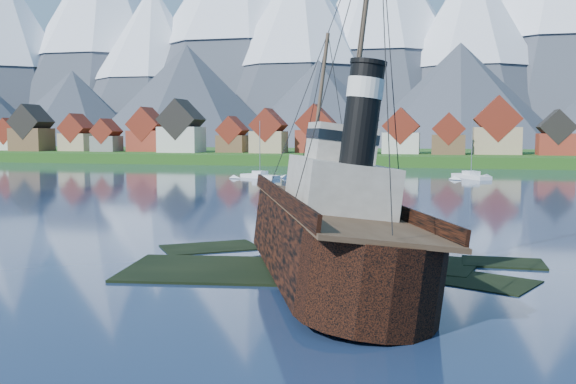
# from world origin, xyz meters

# --- Properties ---
(ground) EXTENTS (1400.00, 1400.00, 0.00)m
(ground) POSITION_xyz_m (0.00, 0.00, 0.00)
(ground) COLOR #182744
(ground) RESTS_ON ground
(shoal) EXTENTS (31.71, 21.24, 1.14)m
(shoal) POSITION_xyz_m (1.78, 2.15, -0.35)
(shoal) COLOR black
(shoal) RESTS_ON ground
(shore_bank) EXTENTS (600.00, 80.00, 3.20)m
(shore_bank) POSITION_xyz_m (0.00, 170.00, 0.00)
(shore_bank) COLOR #214B15
(shore_bank) RESTS_ON ground
(seawall) EXTENTS (600.00, 2.50, 2.00)m
(seawall) POSITION_xyz_m (0.00, 132.00, 0.00)
(seawall) COLOR #3F3D38
(seawall) RESTS_ON ground
(town) EXTENTS (250.96, 16.69, 17.30)m
(town) POSITION_xyz_m (-33.12, 152.18, 8.99)
(town) COLOR maroon
(town) RESTS_ON ground
(mountains) EXTENTS (965.00, 340.00, 205.00)m
(mountains) POSITION_xyz_m (-0.79, 481.26, 89.34)
(mountains) COLOR #2D333D
(mountains) RESTS_ON ground
(tugboat_wreck) EXTENTS (7.63, 32.88, 26.06)m
(tugboat_wreck) POSITION_xyz_m (2.42, -0.87, 3.26)
(tugboat_wreck) COLOR black
(tugboat_wreck) RESTS_ON ground
(sailboat_c) EXTENTS (9.69, 7.11, 12.65)m
(sailboat_c) POSITION_xyz_m (-27.10, 84.61, 0.28)
(sailboat_c) COLOR white
(sailboat_c) RESTS_ON ground
(sailboat_e) EXTENTS (7.94, 11.27, 13.12)m
(sailboat_e) POSITION_xyz_m (16.32, 94.06, 0.29)
(sailboat_e) COLOR white
(sailboat_e) RESTS_ON ground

